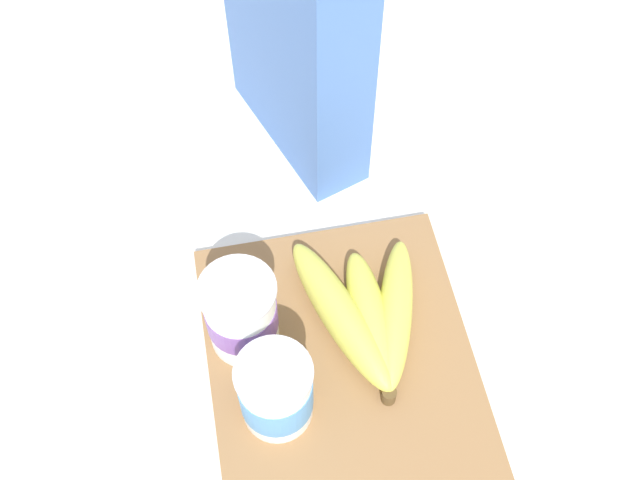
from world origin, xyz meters
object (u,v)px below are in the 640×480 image
yogurt_cup_front (276,392)px  yogurt_cup_back (241,314)px  cereal_box (296,38)px  banana_bunch (365,316)px  cutting_board (341,361)px

yogurt_cup_front → yogurt_cup_back: 0.08m
cereal_box → yogurt_cup_back: (-0.26, 0.10, -0.08)m
yogurt_cup_back → banana_bunch: size_ratio=0.53×
yogurt_cup_front → yogurt_cup_back: bearing=13.6°
cutting_board → banana_bunch: bearing=-44.1°
yogurt_cup_front → banana_bunch: size_ratio=0.49×
cereal_box → yogurt_cup_front: cereal_box is taller
yogurt_cup_front → cereal_box: bearing=-13.4°
banana_bunch → cereal_box: bearing=3.7°
cereal_box → cutting_board: bearing=158.0°
cereal_box → yogurt_cup_front: size_ratio=3.26×
cereal_box → banana_bunch: bearing=164.2°
yogurt_cup_back → cereal_box: bearing=-21.0°
yogurt_cup_back → cutting_board: bearing=-114.8°
cutting_board → yogurt_cup_front: (-0.04, 0.07, 0.05)m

